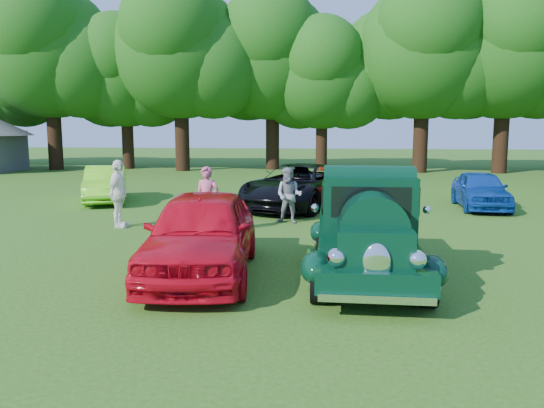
# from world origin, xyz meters

# --- Properties ---
(ground) EXTENTS (120.00, 120.00, 0.00)m
(ground) POSITION_xyz_m (0.00, 0.00, 0.00)
(ground) COLOR #254F12
(ground) RESTS_ON ground
(hero_pickup) EXTENTS (2.34, 5.02, 1.96)m
(hero_pickup) POSITION_xyz_m (0.91, -0.39, 0.85)
(hero_pickup) COLOR black
(hero_pickup) RESTS_ON ground
(red_convertible) EXTENTS (2.41, 4.99, 1.64)m
(red_convertible) POSITION_xyz_m (-2.24, -0.66, 0.82)
(red_convertible) COLOR red
(red_convertible) RESTS_ON ground
(back_car_lime) EXTENTS (2.82, 4.37, 1.36)m
(back_car_lime) POSITION_xyz_m (-8.39, 8.84, 0.68)
(back_car_lime) COLOR #61D01B
(back_car_lime) RESTS_ON ground
(back_car_black) EXTENTS (4.27, 6.12, 1.55)m
(back_car_black) POSITION_xyz_m (-0.97, 8.17, 0.78)
(back_car_black) COLOR black
(back_car_black) RESTS_ON ground
(back_car_orange) EXTENTS (2.54, 4.69, 1.29)m
(back_car_orange) POSITION_xyz_m (0.82, 8.76, 0.65)
(back_car_orange) COLOR red
(back_car_orange) RESTS_ON ground
(back_car_blue) EXTENTS (1.74, 3.96, 1.33)m
(back_car_blue) POSITION_xyz_m (5.41, 8.74, 0.66)
(back_car_blue) COLOR navy
(back_car_blue) RESTS_ON ground
(spectator_pink) EXTENTS (0.69, 0.48, 1.81)m
(spectator_pink) POSITION_xyz_m (-3.09, 3.33, 0.90)
(spectator_pink) COLOR #B94C6C
(spectator_pink) RESTS_ON ground
(spectator_grey) EXTENTS (0.92, 0.79, 1.67)m
(spectator_grey) POSITION_xyz_m (-1.03, 5.10, 0.83)
(spectator_grey) COLOR gray
(spectator_grey) RESTS_ON ground
(spectator_white) EXTENTS (0.53, 1.15, 1.93)m
(spectator_white) POSITION_xyz_m (-5.78, 3.85, 0.97)
(spectator_white) COLOR white
(spectator_white) RESTS_ON ground
(tree_line) EXTENTS (64.10, 10.59, 11.96)m
(tree_line) POSITION_xyz_m (0.96, 24.11, 7.13)
(tree_line) COLOR black
(tree_line) RESTS_ON ground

